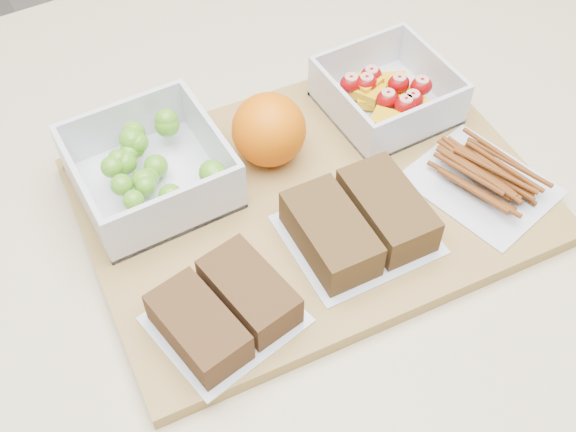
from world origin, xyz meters
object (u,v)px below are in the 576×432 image
fruit_container (387,95)px  orange (269,130)px  cutting_board (311,200)px  pretzel_bag (484,176)px  sandwich_bag_center (359,222)px  sandwich_bag_left (224,310)px  grape_container (152,168)px

fruit_container → orange: (-0.14, 0.00, 0.02)m
cutting_board → orange: orange is taller
pretzel_bag → orange: bearing=139.5°
cutting_board → pretzel_bag: 0.17m
cutting_board → orange: 0.08m
cutting_board → pretzel_bag: (0.15, -0.07, 0.02)m
cutting_board → orange: bearing=103.2°
orange → sandwich_bag_center: (0.02, -0.13, -0.02)m
fruit_container → orange: size_ratio=1.65×
fruit_container → sandwich_bag_center: (-0.12, -0.13, -0.00)m
fruit_container → sandwich_bag_center: 0.17m
sandwich_bag_center → pretzel_bag: sandwich_bag_center is taller
fruit_container → sandwich_bag_left: bearing=-150.6°
sandwich_bag_center → grape_container: bearing=132.8°
cutting_board → grape_container: size_ratio=3.12×
fruit_container → sandwich_bag_center: fruit_container is taller
cutting_board → fruit_container: fruit_container is taller
cutting_board → fruit_container: size_ratio=3.52×
grape_container → sandwich_bag_center: bearing=-47.2°
sandwich_bag_left → pretzel_bag: 0.28m
orange → sandwich_bag_left: orange is taller
sandwich_bag_center → sandwich_bag_left: bearing=-171.9°
grape_container → sandwich_bag_center: grape_container is taller
pretzel_bag → sandwich_bag_center: bearing=176.6°
cutting_board → sandwich_bag_center: (0.01, -0.06, 0.03)m
sandwich_bag_center → pretzel_bag: (0.14, -0.01, -0.01)m
cutting_board → sandwich_bag_center: bearing=-75.5°
sandwich_bag_center → orange: bearing=99.7°
fruit_container → sandwich_bag_left: size_ratio=0.92×
grape_container → sandwich_bag_left: 0.17m
fruit_container → pretzel_bag: fruit_container is taller
cutting_board → sandwich_bag_left: bearing=-143.9°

